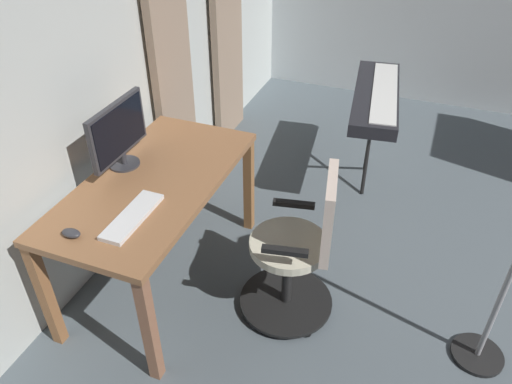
{
  "coord_description": "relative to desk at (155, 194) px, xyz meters",
  "views": [
    {
      "loc": [
        2.54,
        -1.41,
        2.34
      ],
      "look_at": [
        0.54,
        -2.18,
        0.79
      ],
      "focal_mm": 34.84,
      "sensor_mm": 36.0,
      "label": 1
    }
  ],
  "objects": [
    {
      "name": "back_room_partition",
      "position": [
        -0.6,
        -0.5,
        0.61
      ],
      "size": [
        5.48,
        0.1,
        2.54
      ],
      "primitive_type": "cube",
      "color": "silver",
      "rests_on": "ground"
    },
    {
      "name": "curtain_left_panel",
      "position": [
        -1.94,
        -0.39,
        0.46
      ],
      "size": [
        0.52,
        0.06,
        2.25
      ],
      "primitive_type": "cube",
      "color": "#A0856E",
      "rests_on": "ground"
    },
    {
      "name": "curtain_right_panel",
      "position": [
        -0.98,
        -0.39,
        0.46
      ],
      "size": [
        0.47,
        0.06,
        2.25
      ],
      "primitive_type": "cube",
      "color": "#A0856E",
      "rests_on": "ground"
    },
    {
      "name": "desk",
      "position": [
        0.0,
        0.0,
        0.0
      ],
      "size": [
        1.4,
        0.71,
        0.76
      ],
      "color": "#95633E",
      "rests_on": "ground"
    },
    {
      "name": "office_chair",
      "position": [
        -0.05,
        0.86,
        -0.22
      ],
      "size": [
        0.56,
        0.56,
        0.96
      ],
      "rotation": [
        0.0,
        0.0,
        3.34
      ],
      "color": "black",
      "rests_on": "ground"
    },
    {
      "name": "computer_monitor",
      "position": [
        -0.08,
        -0.24,
        0.31
      ],
      "size": [
        0.49,
        0.18,
        0.39
      ],
      "color": "#333338",
      "rests_on": "desk"
    },
    {
      "name": "computer_keyboard",
      "position": [
        0.34,
        0.09,
        0.11
      ],
      "size": [
        0.41,
        0.13,
        0.02
      ],
      "primitive_type": "cube",
      "color": "white",
      "rests_on": "desk"
    },
    {
      "name": "computer_mouse",
      "position": [
        0.56,
        -0.12,
        0.12
      ],
      "size": [
        0.06,
        0.1,
        0.04
      ],
      "primitive_type": "ellipsoid",
      "color": "#333338",
      "rests_on": "desk"
    },
    {
      "name": "piano_keyboard",
      "position": [
        -1.54,
        0.98,
        0.08
      ],
      "size": [
        1.19,
        0.47,
        0.82
      ],
      "rotation": [
        0.0,
        0.0,
        0.13
      ],
      "color": "black",
      "rests_on": "ground"
    }
  ]
}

